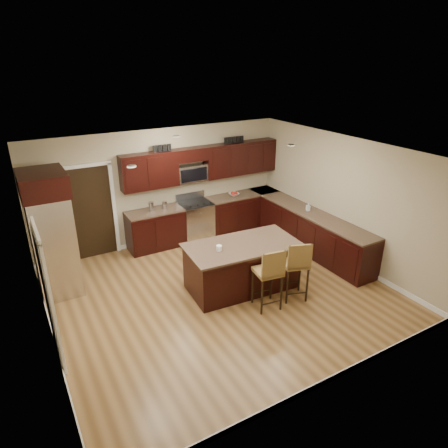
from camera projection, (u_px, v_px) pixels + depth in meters
floor at (220, 292)px, 7.66m from camera, size 6.00×6.00×0.00m
ceiling at (220, 153)px, 6.60m from camera, size 6.00×6.00×0.00m
wall_back at (163, 187)px, 9.32m from camera, size 6.00×0.00×6.00m
wall_left at (39, 270)px, 5.76m from camera, size 0.00×5.50×5.50m
wall_right at (343, 200)px, 8.50m from camera, size 0.00×5.50×5.50m
base_cabinets at (260, 225)px, 9.50m from camera, size 4.02×3.96×0.92m
upper_cabinets at (205, 162)px, 9.47m from camera, size 4.00×0.33×0.80m
range at (195, 220)px, 9.74m from camera, size 0.76×0.64×1.11m
microwave at (191, 173)px, 9.41m from camera, size 0.76×0.31×0.40m
doorway at (93, 213)px, 8.68m from camera, size 0.85×0.03×2.06m
pantry_door at (48, 299)px, 5.66m from camera, size 0.03×0.80×2.04m
letter_decor at (199, 144)px, 9.23m from camera, size 2.20×0.03×0.15m
island at (242, 267)px, 7.68m from camera, size 2.21×1.27×0.92m
stool_mid at (270, 272)px, 6.89m from camera, size 0.50×0.50×1.19m
stool_right at (296, 264)px, 7.17m from camera, size 0.56×0.56×1.18m
refrigerator at (52, 233)px, 7.30m from camera, size 0.79×1.03×2.35m
floor_mat at (227, 253)px, 9.13m from camera, size 0.89×0.61×0.01m
fruit_bowl at (234, 194)px, 10.05m from camera, size 0.27×0.27×0.06m
soap_bottle at (308, 207)px, 9.07m from camera, size 0.10×0.11×0.18m
canister_tall at (151, 207)px, 9.02m from camera, size 0.12×0.12×0.22m
canister_short at (165, 205)px, 9.17m from camera, size 0.11×0.11×0.18m
island_jar at (219, 248)px, 7.24m from camera, size 0.10×0.10×0.10m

